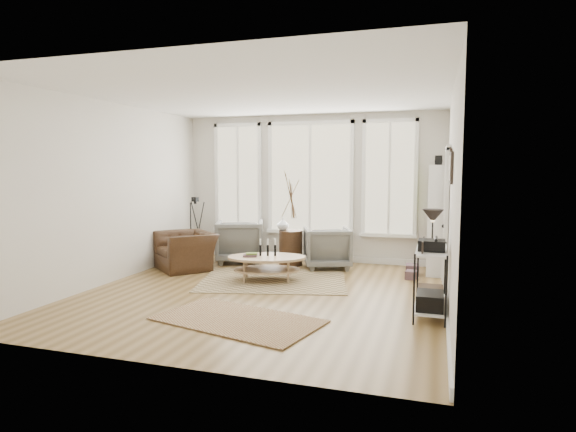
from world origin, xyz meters
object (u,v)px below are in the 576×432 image
(bookcase, at_px, (437,219))
(accent_chair, at_px, (186,251))
(armchair_right, at_px, (327,247))
(coffee_table, at_px, (266,262))
(low_shelf, at_px, (431,274))
(armchair_left, at_px, (240,241))
(side_table, at_px, (291,218))

(bookcase, bearing_deg, accent_chair, -166.74)
(armchair_right, bearing_deg, coffee_table, 40.53)
(low_shelf, relative_size, armchair_right, 1.56)
(bookcase, distance_m, accent_chair, 4.55)
(bookcase, distance_m, armchair_right, 2.03)
(armchair_left, bearing_deg, side_table, 159.73)
(armchair_left, relative_size, armchair_right, 1.09)
(bookcase, relative_size, armchair_right, 2.45)
(bookcase, relative_size, low_shelf, 1.58)
(bookcase, relative_size, coffee_table, 1.41)
(bookcase, height_order, side_table, bookcase)
(low_shelf, distance_m, armchair_left, 4.37)
(side_table, relative_size, accent_chair, 1.79)
(bookcase, xyz_separation_m, side_table, (-2.65, -0.12, -0.06))
(low_shelf, bearing_deg, side_table, 137.25)
(bookcase, xyz_separation_m, low_shelf, (-0.06, -2.52, -0.44))
(armchair_left, bearing_deg, bookcase, 161.99)
(armchair_right, distance_m, accent_chair, 2.60)
(armchair_left, relative_size, side_table, 0.49)
(armchair_right, distance_m, side_table, 0.88)
(bookcase, relative_size, accent_chair, 1.97)
(bookcase, height_order, armchair_left, bookcase)
(armchair_left, distance_m, side_table, 1.16)
(bookcase, height_order, low_shelf, bookcase)
(armchair_left, xyz_separation_m, side_table, (1.05, -0.01, 0.48))
(side_table, bearing_deg, bookcase, 2.67)
(armchair_left, relative_size, accent_chair, 0.88)
(armchair_left, bearing_deg, low_shelf, 126.78)
(bookcase, height_order, coffee_table, bookcase)
(low_shelf, distance_m, armchair_right, 3.03)
(low_shelf, bearing_deg, bookcase, 88.72)
(coffee_table, bearing_deg, armchair_right, 60.89)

